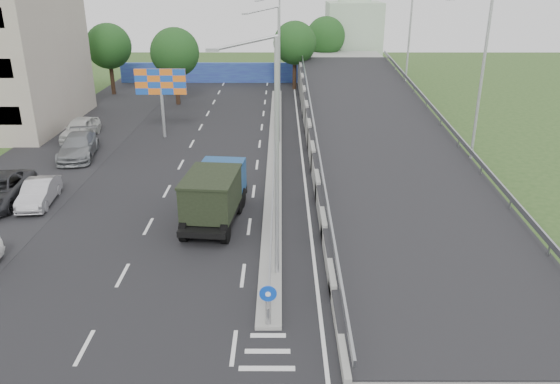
{
  "coord_description": "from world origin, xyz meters",
  "views": [
    {
      "loc": [
        0.47,
        -14.88,
        12.33
      ],
      "look_at": [
        0.42,
        10.45,
        2.2
      ],
      "focal_mm": 35.0,
      "sensor_mm": 36.0,
      "label": 1
    }
  ],
  "objects_px": {
    "church": "(353,31)",
    "parked_car_d": "(78,146)",
    "billboard": "(161,86)",
    "lamp_post_mid": "(276,69)",
    "lamp_post_near": "(272,150)",
    "dump_truck": "(215,193)",
    "sign_bollard": "(268,305)",
    "parked_car_e": "(80,128)",
    "parked_car_b": "(39,193)",
    "lamp_post_far": "(278,39)"
  },
  "relations": [
    {
      "from": "church",
      "to": "lamp_post_far",
      "type": "bearing_deg",
      "value": -125.24
    },
    {
      "from": "lamp_post_far",
      "to": "lamp_post_near",
      "type": "bearing_deg",
      "value": -90.0
    },
    {
      "from": "church",
      "to": "parked_car_b",
      "type": "bearing_deg",
      "value": -117.01
    },
    {
      "from": "sign_bollard",
      "to": "parked_car_d",
      "type": "relative_size",
      "value": 0.29
    },
    {
      "from": "church",
      "to": "dump_truck",
      "type": "xyz_separation_m",
      "value": [
        -13.02,
        -48.15,
        -3.71
      ]
    },
    {
      "from": "dump_truck",
      "to": "parked_car_d",
      "type": "distance_m",
      "value": 15.57
    },
    {
      "from": "sign_bollard",
      "to": "billboard",
      "type": "relative_size",
      "value": 0.3
    },
    {
      "from": "parked_car_d",
      "to": "lamp_post_far",
      "type": "bearing_deg",
      "value": 49.45
    },
    {
      "from": "sign_bollard",
      "to": "lamp_post_far",
      "type": "distance_m",
      "value": 44.08
    },
    {
      "from": "church",
      "to": "billboard",
      "type": "distance_m",
      "value": 37.23
    },
    {
      "from": "sign_bollard",
      "to": "billboard",
      "type": "height_order",
      "value": "billboard"
    },
    {
      "from": "parked_car_b",
      "to": "parked_car_d",
      "type": "xyz_separation_m",
      "value": [
        -0.73,
        8.64,
        0.13
      ]
    },
    {
      "from": "lamp_post_near",
      "to": "church",
      "type": "height_order",
      "value": "church"
    },
    {
      "from": "sign_bollard",
      "to": "dump_truck",
      "type": "distance_m",
      "value": 10.15
    },
    {
      "from": "church",
      "to": "billboard",
      "type": "height_order",
      "value": "church"
    },
    {
      "from": "parked_car_d",
      "to": "church",
      "type": "bearing_deg",
      "value": 48.0
    },
    {
      "from": "lamp_post_near",
      "to": "church",
      "type": "distance_m",
      "value": 54.9
    },
    {
      "from": "church",
      "to": "billboard",
      "type": "bearing_deg",
      "value": -120.7
    },
    {
      "from": "sign_bollard",
      "to": "parked_car_b",
      "type": "relative_size",
      "value": 0.39
    },
    {
      "from": "lamp_post_mid",
      "to": "billboard",
      "type": "xyz_separation_m",
      "value": [
        -9.11,
        2.0,
        -1.62
      ]
    },
    {
      "from": "lamp_post_near",
      "to": "parked_car_d",
      "type": "relative_size",
      "value": 1.76
    },
    {
      "from": "lamp_post_far",
      "to": "church",
      "type": "bearing_deg",
      "value": 54.76
    },
    {
      "from": "dump_truck",
      "to": "parked_car_d",
      "type": "height_order",
      "value": "dump_truck"
    },
    {
      "from": "sign_bollard",
      "to": "parked_car_e",
      "type": "xyz_separation_m",
      "value": [
        -15.65,
        25.39,
        -0.2
      ]
    },
    {
      "from": "parked_car_b",
      "to": "parked_car_e",
      "type": "xyz_separation_m",
      "value": [
        -2.23,
        13.5,
        0.13
      ]
    },
    {
      "from": "lamp_post_mid",
      "to": "dump_truck",
      "type": "xyz_separation_m",
      "value": [
        -3.13,
        -14.15,
        -4.21
      ]
    },
    {
      "from": "lamp_post_mid",
      "to": "parked_car_d",
      "type": "distance_m",
      "value": 15.46
    },
    {
      "from": "lamp_post_near",
      "to": "lamp_post_mid",
      "type": "bearing_deg",
      "value": 90.0
    },
    {
      "from": "parked_car_d",
      "to": "parked_car_e",
      "type": "xyz_separation_m",
      "value": [
        -1.5,
        4.86,
        0.01
      ]
    },
    {
      "from": "lamp_post_far",
      "to": "dump_truck",
      "type": "xyz_separation_m",
      "value": [
        -3.13,
        -34.15,
        -4.21
      ]
    },
    {
      "from": "lamp_post_far",
      "to": "dump_truck",
      "type": "relative_size",
      "value": 1.49
    },
    {
      "from": "lamp_post_mid",
      "to": "lamp_post_far",
      "type": "distance_m",
      "value": 20.0
    },
    {
      "from": "billboard",
      "to": "dump_truck",
      "type": "bearing_deg",
      "value": -69.69
    },
    {
      "from": "dump_truck",
      "to": "parked_car_d",
      "type": "xyz_separation_m",
      "value": [
        -11.13,
        10.86,
        -0.77
      ]
    },
    {
      "from": "church",
      "to": "billboard",
      "type": "relative_size",
      "value": 2.51
    },
    {
      "from": "parked_car_b",
      "to": "parked_car_d",
      "type": "height_order",
      "value": "parked_car_d"
    },
    {
      "from": "lamp_post_near",
      "to": "dump_truck",
      "type": "height_order",
      "value": "lamp_post_near"
    },
    {
      "from": "dump_truck",
      "to": "parked_car_d",
      "type": "relative_size",
      "value": 1.18
    },
    {
      "from": "church",
      "to": "parked_car_d",
      "type": "height_order",
      "value": "church"
    },
    {
      "from": "parked_car_b",
      "to": "lamp_post_near",
      "type": "bearing_deg",
      "value": -36.74
    },
    {
      "from": "parked_car_e",
      "to": "dump_truck",
      "type": "bearing_deg",
      "value": -49.01
    },
    {
      "from": "sign_bollard",
      "to": "lamp_post_near",
      "type": "relative_size",
      "value": 0.17
    },
    {
      "from": "sign_bollard",
      "to": "parked_car_d",
      "type": "bearing_deg",
      "value": 124.56
    },
    {
      "from": "sign_bollard",
      "to": "church",
      "type": "bearing_deg",
      "value": 80.19
    },
    {
      "from": "lamp_post_far",
      "to": "dump_truck",
      "type": "distance_m",
      "value": 34.55
    },
    {
      "from": "lamp_post_mid",
      "to": "dump_truck",
      "type": "relative_size",
      "value": 1.49
    },
    {
      "from": "church",
      "to": "dump_truck",
      "type": "relative_size",
      "value": 2.04
    },
    {
      "from": "billboard",
      "to": "parked_car_e",
      "type": "bearing_deg",
      "value": -176.28
    },
    {
      "from": "church",
      "to": "parked_car_d",
      "type": "bearing_deg",
      "value": -122.93
    },
    {
      "from": "billboard",
      "to": "dump_truck",
      "type": "xyz_separation_m",
      "value": [
        5.98,
        -16.15,
        -2.59
      ]
    }
  ]
}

